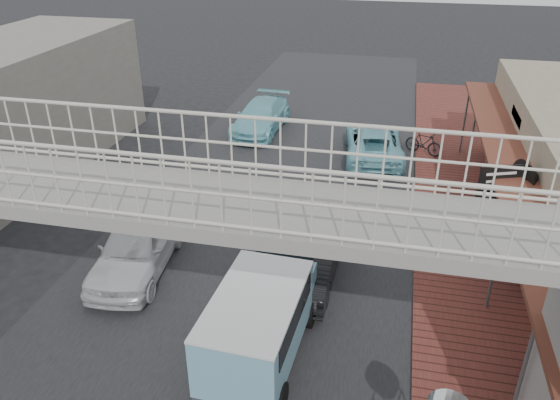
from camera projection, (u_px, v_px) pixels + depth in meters
The scene contains 13 objects.
ground at pixel (227, 297), 15.06m from camera, with size 120.00×120.00×0.00m, color black.
road_strip at pixel (227, 297), 15.05m from camera, with size 10.00×60.00×0.01m, color black.
sidewalk at pixel (465, 265), 16.35m from camera, with size 3.00×40.00×0.10m, color brown.
footbridge at pixel (154, 290), 10.13m from camera, with size 16.40×2.40×6.34m.
building_far_left at pixel (2, 113), 21.23m from camera, with size 5.00×14.00×5.00m, color gray.
white_hatchback at pixel (137, 246), 15.93m from camera, with size 1.85×4.60×1.57m, color silver.
dark_sedan at pixel (309, 253), 15.64m from camera, with size 1.59×4.57×1.51m, color black.
angkot_curb at pixel (374, 143), 23.33m from camera, with size 2.34×5.07×1.41m, color #76BFCD.
angkot_far at pixel (261, 117), 26.32m from camera, with size 2.00×4.91×1.43m, color #7BC9D6.
angkot_van at pixel (259, 317), 12.33m from camera, with size 2.08×4.22×2.03m.
motorcycle_near at pixel (426, 233), 16.88m from camera, with size 0.68×1.94×1.02m, color black.
motorcycle_far at pixel (424, 143), 23.57m from camera, with size 0.48×1.70×1.02m, color black.
arrow_sign at pixel (528, 181), 15.12m from camera, with size 2.01×1.36×3.34m.
Camera 1 is at (4.09, -11.48, 9.36)m, focal length 35.00 mm.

